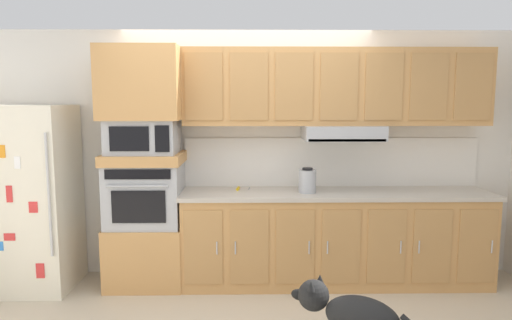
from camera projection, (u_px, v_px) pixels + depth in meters
The scene contains 15 objects.
ground_plane at pixel (247, 317), 3.89m from camera, with size 9.60×9.60×0.00m, color beige.
back_kitchen_wall at pixel (247, 154), 4.83m from camera, with size 6.20×0.12×2.50m, color silver.
refrigerator at pixel (31, 198), 4.42m from camera, with size 0.76×0.73×1.76m.
oven_base_cabinet at pixel (147, 254), 4.58m from camera, with size 0.74×0.62×0.60m, color tan.
built_in_oven at pixel (146, 194), 4.50m from camera, with size 0.70×0.62×0.60m.
appliance_mid_shelf at pixel (144, 158), 4.46m from camera, with size 0.74×0.62×0.10m, color tan.
microwave at pixel (144, 136), 4.43m from camera, with size 0.64×0.54×0.32m.
appliance_upper_cabinet at pixel (142, 84), 4.37m from camera, with size 0.74×0.62×0.68m, color tan.
lower_cabinet_run at pixel (335, 239), 4.59m from camera, with size 2.97×0.63×0.88m.
countertop_slab at pixel (336, 193), 4.53m from camera, with size 3.01×0.64×0.04m, color #BCB2A3.
backsplash_panel at pixel (331, 162), 4.78m from camera, with size 3.01×0.02×0.50m, color white.
upper_cabinet_with_hood at pixel (336, 90), 4.53m from camera, with size 2.97×0.48×0.88m.
screwdriver at pixel (239, 188), 4.60m from camera, with size 0.14×0.12×0.03m.
electric_kettle at pixel (307, 181), 4.46m from camera, with size 0.17×0.17×0.24m.
dog at pixel (351, 315), 3.02m from camera, with size 0.79×0.54×0.62m.
Camera 1 is at (0.02, -3.69, 1.81)m, focal length 32.58 mm.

